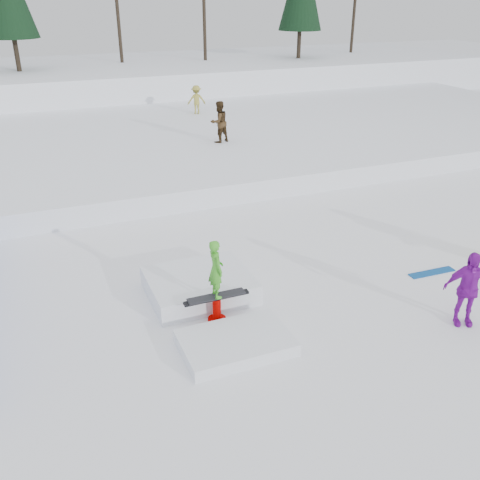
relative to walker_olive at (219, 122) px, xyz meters
name	(u,v)px	position (x,y,z in m)	size (l,w,h in m)	color
ground	(252,317)	(-3.90, -12.79, -1.73)	(120.00, 120.00, 0.00)	white
snow_berm	(83,83)	(-3.90, 17.21, -0.53)	(60.00, 14.00, 2.40)	white
snow_midrise	(122,142)	(-3.90, 3.21, -1.33)	(50.00, 18.00, 0.80)	white
walker_olive	(219,122)	(0.00, 0.00, 0.00)	(0.91, 0.71, 1.86)	#352411
walker_ygreen	(196,100)	(0.97, 6.30, -0.15)	(1.01, 0.58, 1.56)	olive
spectator_purple	(467,289)	(0.60, -14.91, -0.80)	(1.09, 0.45, 1.86)	purple
loose_board_teal	(432,272)	(1.65, -12.68, -1.72)	(1.40, 0.28, 0.03)	navy
jib_rail_feature	(209,298)	(-4.74, -12.03, -1.43)	(2.60, 4.40, 2.11)	white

